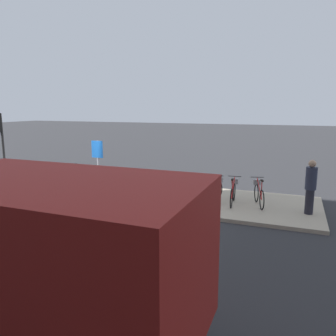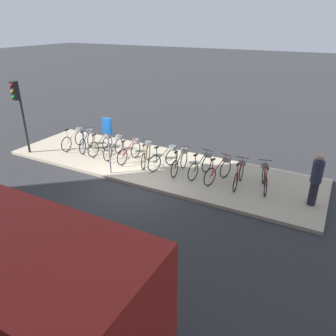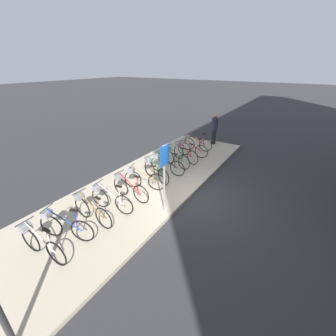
# 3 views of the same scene
# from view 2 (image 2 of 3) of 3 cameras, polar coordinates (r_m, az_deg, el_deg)

# --- Properties ---
(ground_plane) EXTENTS (120.00, 120.00, 0.00)m
(ground_plane) POSITION_cam_2_polar(r_m,az_deg,el_deg) (11.95, -6.49, -3.04)
(ground_plane) COLOR #2D2D30
(sidewalk) EXTENTS (12.84, 3.71, 0.12)m
(sidewalk) POSITION_cam_2_polar(r_m,az_deg,el_deg) (13.33, -2.02, 0.42)
(sidewalk) COLOR #B7A88E
(sidewalk) RESTS_ON ground_plane
(parked_bicycle_0) EXTENTS (0.46, 1.59, 0.98)m
(parked_bicycle_0) POSITION_cam_2_polar(r_m,az_deg,el_deg) (15.55, -16.00, 4.98)
(parked_bicycle_0) COLOR black
(parked_bicycle_0) RESTS_ON sidewalk
(parked_bicycle_1) EXTENTS (0.65, 1.52, 0.98)m
(parked_bicycle_1) POSITION_cam_2_polar(r_m,az_deg,el_deg) (15.17, -13.90, 4.73)
(parked_bicycle_1) COLOR black
(parked_bicycle_1) RESTS_ON sidewalk
(parked_bicycle_2) EXTENTS (0.46, 1.59, 0.98)m
(parked_bicycle_2) POSITION_cam_2_polar(r_m,az_deg,el_deg) (14.60, -11.45, 4.20)
(parked_bicycle_2) COLOR black
(parked_bicycle_2) RESTS_ON sidewalk
(parked_bicycle_3) EXTENTS (0.46, 1.59, 0.98)m
(parked_bicycle_3) POSITION_cam_2_polar(r_m,az_deg,el_deg) (14.14, -9.30, 3.71)
(parked_bicycle_3) COLOR black
(parked_bicycle_3) RESTS_ON sidewalk
(parked_bicycle_4) EXTENTS (0.46, 1.59, 0.98)m
(parked_bicycle_4) POSITION_cam_2_polar(r_m,az_deg,el_deg) (13.63, -6.57, 3.07)
(parked_bicycle_4) COLOR black
(parked_bicycle_4) RESTS_ON sidewalk
(parked_bicycle_5) EXTENTS (0.66, 1.51, 0.98)m
(parked_bicycle_5) POSITION_cam_2_polar(r_m,az_deg,el_deg) (13.24, -3.78, 2.51)
(parked_bicycle_5) COLOR black
(parked_bicycle_5) RESTS_ON sidewalk
(parked_bicycle_6) EXTENTS (0.64, 1.52, 0.98)m
(parked_bicycle_6) POSITION_cam_2_polar(r_m,az_deg,el_deg) (12.86, -0.54, 1.89)
(parked_bicycle_6) COLOR black
(parked_bicycle_6) RESTS_ON sidewalk
(parked_bicycle_7) EXTENTS (0.46, 1.59, 0.98)m
(parked_bicycle_7) POSITION_cam_2_polar(r_m,az_deg,el_deg) (12.51, 2.17, 1.22)
(parked_bicycle_7) COLOR black
(parked_bicycle_7) RESTS_ON sidewalk
(parked_bicycle_8) EXTENTS (0.47, 1.57, 0.98)m
(parked_bicycle_8) POSITION_cam_2_polar(r_m,az_deg,el_deg) (12.26, 5.88, 0.59)
(parked_bicycle_8) COLOR black
(parked_bicycle_8) RESTS_ON sidewalk
(parked_bicycle_9) EXTENTS (0.60, 1.54, 0.98)m
(parked_bicycle_9) POSITION_cam_2_polar(r_m,az_deg,el_deg) (11.94, 8.97, -0.27)
(parked_bicycle_9) COLOR black
(parked_bicycle_9) RESTS_ON sidewalk
(parked_bicycle_10) EXTENTS (0.46, 1.59, 0.98)m
(parked_bicycle_10) POSITION_cam_2_polar(r_m,az_deg,el_deg) (11.76, 12.31, -0.95)
(parked_bicycle_10) COLOR black
(parked_bicycle_10) RESTS_ON sidewalk
(parked_bicycle_11) EXTENTS (0.61, 1.53, 0.98)m
(parked_bicycle_11) POSITION_cam_2_polar(r_m,az_deg,el_deg) (11.74, 16.48, -1.47)
(parked_bicycle_11) COLOR black
(parked_bicycle_11) RESTS_ON sidewalk
(truck) EXTENTS (5.40, 2.16, 2.56)m
(truck) POSITION_cam_2_polar(r_m,az_deg,el_deg) (6.25, -25.59, -18.37)
(truck) COLOR black
(truck) RESTS_ON ground_plane
(pedestrian) EXTENTS (0.34, 0.34, 1.73)m
(pedestrian) POSITION_cam_2_polar(r_m,az_deg,el_deg) (11.03, 24.38, -1.68)
(pedestrian) COLOR #23232D
(pedestrian) RESTS_ON sidewalk
(traffic_light) EXTENTS (0.24, 0.40, 3.11)m
(traffic_light) POSITION_cam_2_polar(r_m,az_deg,el_deg) (15.10, -24.65, 10.34)
(traffic_light) COLOR #2D2D2D
(traffic_light) RESTS_ON sidewalk
(sign_post) EXTENTS (0.44, 0.07, 2.18)m
(sign_post) POSITION_cam_2_polar(r_m,az_deg,el_deg) (12.16, -10.43, 5.43)
(sign_post) COLOR #99999E
(sign_post) RESTS_ON sidewalk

